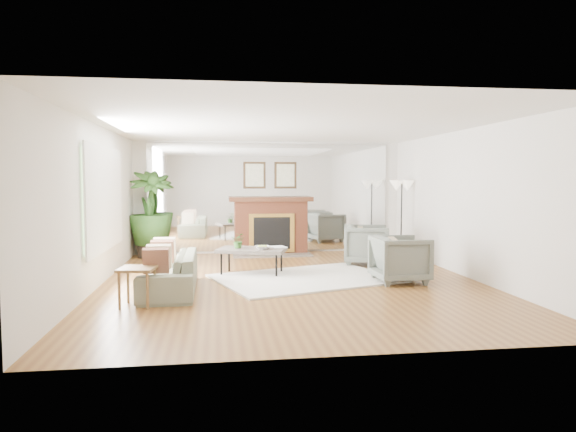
{
  "coord_description": "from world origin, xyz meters",
  "views": [
    {
      "loc": [
        -1.17,
        -8.06,
        1.64
      ],
      "look_at": [
        0.02,
        0.6,
        1.03
      ],
      "focal_mm": 32.0,
      "sensor_mm": 36.0,
      "label": 1
    }
  ],
  "objects": [
    {
      "name": "potted_ficus",
      "position": [
        -2.6,
        3.1,
        0.99
      ],
      "size": [
        1.12,
        1.12,
        1.85
      ],
      "color": "black",
      "rests_on": "ground"
    },
    {
      "name": "ground",
      "position": [
        0.0,
        0.0,
        0.0
      ],
      "size": [
        7.0,
        7.0,
        0.0
      ],
      "primitive_type": "plane",
      "color": "brown",
      "rests_on": "ground"
    },
    {
      "name": "side_table",
      "position": [
        -2.21,
        -1.28,
        0.43
      ],
      "size": [
        0.51,
        0.51,
        0.51
      ],
      "rotation": [
        0.0,
        0.0,
        -0.14
      ],
      "color": "olive",
      "rests_on": "ground"
    },
    {
      "name": "mirror_panel",
      "position": [
        0.0,
        3.47,
        1.25
      ],
      "size": [
        5.4,
        0.04,
        2.4
      ],
      "primitive_type": "cube",
      "color": "silver",
      "rests_on": "wall_back"
    },
    {
      "name": "wall_left",
      "position": [
        -2.99,
        0.0,
        1.25
      ],
      "size": [
        0.02,
        7.0,
        2.5
      ],
      "primitive_type": "cube",
      "color": "silver",
      "rests_on": "ground"
    },
    {
      "name": "armchair_front",
      "position": [
        1.72,
        -0.23,
        0.38
      ],
      "size": [
        0.85,
        0.82,
        0.75
      ],
      "primitive_type": "imported",
      "rotation": [
        0.0,
        0.0,
        1.6
      ],
      "color": "slate",
      "rests_on": "ground"
    },
    {
      "name": "fruit_bowl",
      "position": [
        -0.42,
        0.61,
        0.49
      ],
      "size": [
        0.26,
        0.26,
        0.06
      ],
      "primitive_type": "imported",
      "rotation": [
        0.0,
        0.0,
        0.03
      ],
      "color": "olive",
      "rests_on": "coffee_table"
    },
    {
      "name": "floor_lamp",
      "position": [
        2.7,
        2.38,
        1.4
      ],
      "size": [
        0.53,
        0.3,
        1.63
      ],
      "color": "black",
      "rests_on": "ground"
    },
    {
      "name": "book",
      "position": [
        -0.24,
        0.73,
        0.47
      ],
      "size": [
        0.29,
        0.35,
        0.02
      ],
      "primitive_type": "imported",
      "rotation": [
        0.0,
        0.0,
        0.2
      ],
      "color": "olive",
      "rests_on": "coffee_table"
    },
    {
      "name": "window_panel",
      "position": [
        -2.96,
        0.4,
        1.35
      ],
      "size": [
        0.04,
        2.4,
        1.5
      ],
      "primitive_type": "cube",
      "color": "#B2E09E",
      "rests_on": "wall_left"
    },
    {
      "name": "sofa",
      "position": [
        -1.89,
        -0.42,
        0.28
      ],
      "size": [
        0.77,
        1.94,
        0.56
      ],
      "primitive_type": "imported",
      "rotation": [
        0.0,
        0.0,
        -1.56
      ],
      "color": "slate",
      "rests_on": "ground"
    },
    {
      "name": "fireplace",
      "position": [
        0.0,
        3.26,
        0.66
      ],
      "size": [
        1.85,
        0.83,
        2.05
      ],
      "color": "brown",
      "rests_on": "ground"
    },
    {
      "name": "coffee_table",
      "position": [
        -0.59,
        0.76,
        0.42
      ],
      "size": [
        1.29,
        0.98,
        0.46
      ],
      "rotation": [
        0.0,
        0.0,
        -0.3
      ],
      "color": "#6B5F54",
      "rests_on": "ground"
    },
    {
      "name": "area_rug",
      "position": [
        0.26,
        0.22,
        0.02
      ],
      "size": [
        3.31,
        2.81,
        0.03
      ],
      "primitive_type": "cube",
      "rotation": [
        0.0,
        0.0,
        0.33
      ],
      "color": "silver",
      "rests_on": "ground"
    },
    {
      "name": "wall_right",
      "position": [
        2.99,
        0.0,
        1.25
      ],
      "size": [
        0.02,
        7.0,
        2.5
      ],
      "primitive_type": "cube",
      "color": "silver",
      "rests_on": "ground"
    },
    {
      "name": "tabletop_plant",
      "position": [
        -0.82,
        0.81,
        0.59
      ],
      "size": [
        0.3,
        0.28,
        0.27
      ],
      "primitive_type": "imported",
      "rotation": [
        0.0,
        0.0,
        -0.34
      ],
      "color": "#325C22",
      "rests_on": "coffee_table"
    },
    {
      "name": "armchair_back",
      "position": [
        1.69,
        1.56,
        0.39
      ],
      "size": [
        1.03,
        1.01,
        0.78
      ],
      "primitive_type": "imported",
      "rotation": [
        0.0,
        0.0,
        1.32
      ],
      "color": "slate",
      "rests_on": "ground"
    },
    {
      "name": "wall_back",
      "position": [
        0.0,
        3.49,
        1.25
      ],
      "size": [
        6.0,
        0.02,
        2.5
      ],
      "primitive_type": "cube",
      "color": "silver",
      "rests_on": "ground"
    }
  ]
}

